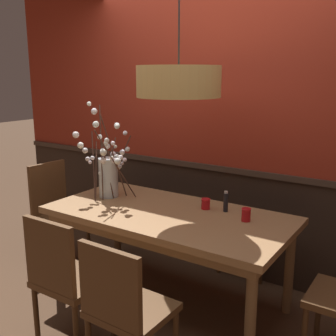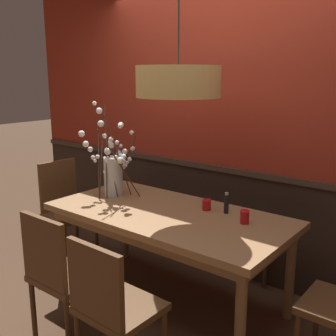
{
  "view_description": "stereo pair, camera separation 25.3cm",
  "coord_description": "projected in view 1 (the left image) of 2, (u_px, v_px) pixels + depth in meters",
  "views": [
    {
      "loc": [
        1.65,
        -2.48,
        1.8
      ],
      "look_at": [
        0.0,
        0.0,
        1.11
      ],
      "focal_mm": 43.57,
      "sensor_mm": 36.0,
      "label": 1
    },
    {
      "loc": [
        1.85,
        -2.33,
        1.8
      ],
      "look_at": [
        0.0,
        0.0,
        1.11
      ],
      "focal_mm": 43.57,
      "sensor_mm": 36.0,
      "label": 2
    }
  ],
  "objects": [
    {
      "name": "ground_plane",
      "position": [
        168.0,
        301.0,
        3.3
      ],
      "size": [
        24.0,
        24.0,
        0.0
      ],
      "primitive_type": "plane",
      "color": "#4C3321"
    },
    {
      "name": "back_wall",
      "position": [
        217.0,
        118.0,
        3.63
      ],
      "size": [
        4.9,
        0.14,
        2.84
      ],
      "color": "#2D2119",
      "rests_on": "ground"
    },
    {
      "name": "dining_table",
      "position": [
        168.0,
        222.0,
        3.15
      ],
      "size": [
        1.88,
        0.93,
        0.76
      ],
      "color": "#997047",
      "rests_on": "ground"
    },
    {
      "name": "chair_near_side_right",
      "position": [
        124.0,
        306.0,
        2.31
      ],
      "size": [
        0.45,
        0.42,
        0.9
      ],
      "color": "brown",
      "rests_on": "ground"
    },
    {
      "name": "chair_far_side_right",
      "position": [
        250.0,
        216.0,
        3.75
      ],
      "size": [
        0.47,
        0.4,
        0.91
      ],
      "color": "brown",
      "rests_on": "ground"
    },
    {
      "name": "chair_head_west_end",
      "position": [
        56.0,
        208.0,
        3.92
      ],
      "size": [
        0.41,
        0.45,
        0.97
      ],
      "color": "brown",
      "rests_on": "ground"
    },
    {
      "name": "chair_near_side_left",
      "position": [
        64.0,
        276.0,
        2.62
      ],
      "size": [
        0.43,
        0.4,
        0.93
      ],
      "color": "brown",
      "rests_on": "ground"
    },
    {
      "name": "vase_with_blossoms",
      "position": [
        108.0,
        172.0,
        3.47
      ],
      "size": [
        0.5,
        0.55,
        0.82
      ],
      "color": "silver",
      "rests_on": "dining_table"
    },
    {
      "name": "candle_holder_nearer_center",
      "position": [
        206.0,
        204.0,
        3.19
      ],
      "size": [
        0.07,
        0.07,
        0.08
      ],
      "color": "red",
      "rests_on": "dining_table"
    },
    {
      "name": "candle_holder_nearer_edge",
      "position": [
        246.0,
        215.0,
        2.93
      ],
      "size": [
        0.07,
        0.07,
        0.1
      ],
      "color": "red",
      "rests_on": "dining_table"
    },
    {
      "name": "condiment_bottle",
      "position": [
        226.0,
        202.0,
        3.13
      ],
      "size": [
        0.04,
        0.04,
        0.16
      ],
      "color": "black",
      "rests_on": "dining_table"
    },
    {
      "name": "pendant_lamp",
      "position": [
        179.0,
        81.0,
        2.88
      ],
      "size": [
        0.6,
        0.6,
        1.21
      ],
      "color": "tan"
    }
  ]
}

